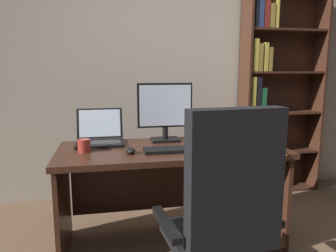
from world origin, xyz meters
The scene contains 13 objects.
wall_back centered at (0.00, 1.92, 1.40)m, with size 5.70×0.12×2.80m, color #A89E8E.
desk centered at (-0.20, 0.88, 0.54)m, with size 1.62×0.70×0.75m.
bookshelf centered at (1.07, 1.71, 1.06)m, with size 0.87×0.27×2.14m.
office_chair centered at (-0.09, 0.05, 0.48)m, with size 0.64×0.60×1.13m.
monitor centered at (-0.21, 1.03, 0.97)m, with size 0.43×0.16×0.46m.
laptop centered at (-0.71, 1.04, 0.80)m, with size 0.35×0.33×0.25m.
keyboard centered at (-0.21, 0.69, 0.76)m, with size 0.42×0.15×0.02m, color black.
computer_mouse centered at (-0.51, 0.69, 0.77)m, with size 0.06×0.10×0.04m, color black.
reading_stand_with_book centered at (0.30, 1.10, 0.82)m, with size 0.32×0.29×0.14m.
open_binder centered at (0.28, 0.64, 0.76)m, with size 0.55×0.41×0.02m.
notepad centered at (0.01, 0.88, 0.75)m, with size 0.15×0.21×0.01m, color white.
pen centered at (0.03, 0.88, 0.76)m, with size 0.01×0.01×0.14m, color navy.
coffee_mug centered at (-0.82, 0.79, 0.79)m, with size 0.09×0.09×0.09m, color maroon.
Camera 1 is at (-0.67, -1.41, 1.29)m, focal length 34.29 mm.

